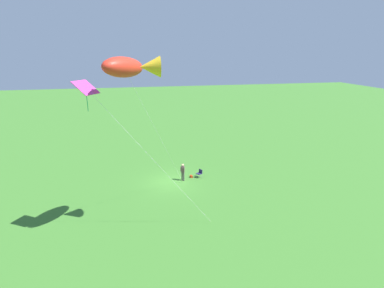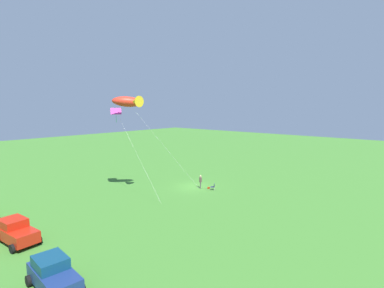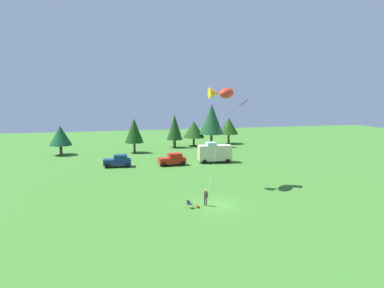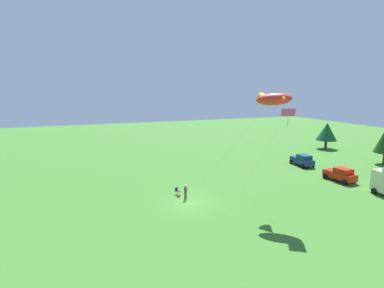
{
  "view_description": "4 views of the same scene",
  "coord_description": "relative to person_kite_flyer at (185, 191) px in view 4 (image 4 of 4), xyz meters",
  "views": [
    {
      "loc": [
        3.53,
        26.67,
        12.32
      ],
      "look_at": [
        -1.14,
        4.7,
        5.25
      ],
      "focal_mm": 28.0,
      "sensor_mm": 36.0,
      "label": 1
    },
    {
      "loc": [
        -25.47,
        29.95,
        10.81
      ],
      "look_at": [
        -1.94,
        2.48,
        6.22
      ],
      "focal_mm": 28.0,
      "sensor_mm": 36.0,
      "label": 2
    },
    {
      "loc": [
        -11.9,
        -35.22,
        11.31
      ],
      "look_at": [
        -1.54,
        4.17,
        5.77
      ],
      "focal_mm": 35.0,
      "sensor_mm": 36.0,
      "label": 3
    },
    {
      "loc": [
        29.27,
        -10.92,
        12.44
      ],
      "look_at": [
        -3.65,
        1.64,
        5.86
      ],
      "focal_mm": 28.0,
      "sensor_mm": 36.0,
      "label": 4
    }
  ],
  "objects": [
    {
      "name": "kite_large_fish",
      "position": [
        4.56,
        7.78,
        10.32
      ],
      "size": [
        6.55,
        9.48,
        12.07
      ],
      "color": "red",
      "rests_on": "ground"
    },
    {
      "name": "car_red_sedan",
      "position": [
        1.16,
        21.92,
        -0.07
      ],
      "size": [
        4.32,
        2.47,
        1.89
      ],
      "rotation": [
        0.0,
        0.0,
        0.08
      ],
      "color": "#B21E0F",
      "rests_on": "ground"
    },
    {
      "name": "backpack_on_grass",
      "position": [
        -0.95,
        -0.53,
        -0.91
      ],
      "size": [
        0.27,
        0.35,
        0.22
      ],
      "primitive_type": "cube",
      "rotation": [
        0.0,
        0.0,
        1.75
      ],
      "color": "#A42E11",
      "rests_on": "ground"
    },
    {
      "name": "ground_plane",
      "position": [
        1.23,
        0.07,
        -1.02
      ],
      "size": [
        160.0,
        160.0,
        0.0
      ],
      "primitive_type": "plane",
      "color": "#3A7329"
    },
    {
      "name": "car_navy_hatch",
      "position": [
        -7.26,
        22.8,
        -0.07
      ],
      "size": [
        4.35,
        2.53,
        1.89
      ],
      "rotation": [
        0.0,
        0.0,
        -0.09
      ],
      "color": "navy",
      "rests_on": "ground"
    },
    {
      "name": "folding_chair",
      "position": [
        -1.8,
        -0.41,
        -0.53
      ],
      "size": [
        0.66,
        0.66,
        0.82
      ],
      "rotation": [
        0.0,
        0.0,
        0.54
      ],
      "color": "#211E47",
      "rests_on": "ground"
    },
    {
      "name": "kite_diamond_rainbow",
      "position": [
        7.08,
        7.82,
        8.96
      ],
      "size": [
        8.77,
        1.66,
        10.59
      ],
      "color": "#DA3AA0",
      "rests_on": "ground"
    },
    {
      "name": "person_kite_flyer",
      "position": [
        0.0,
        0.0,
        0.0
      ],
      "size": [
        0.48,
        0.52,
        1.74
      ],
      "rotation": [
        0.0,
        0.0,
        0.64
      ],
      "color": "#4B4045",
      "rests_on": "ground"
    }
  ]
}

